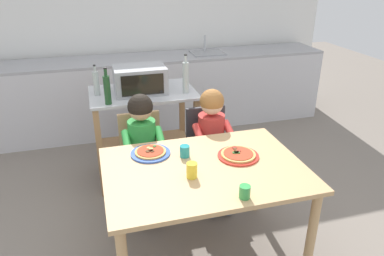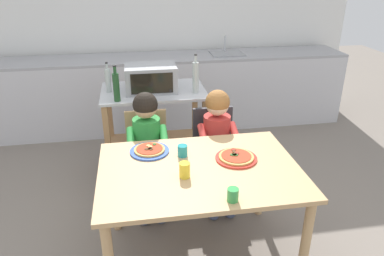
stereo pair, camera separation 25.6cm
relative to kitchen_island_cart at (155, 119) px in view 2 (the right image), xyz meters
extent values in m
plane|color=slate|center=(0.21, -0.14, -0.58)|extent=(10.87, 10.87, 0.00)
cube|color=white|center=(0.21, 1.55, 0.77)|extent=(4.99, 0.12, 2.70)
cube|color=silver|center=(0.21, 1.14, -0.14)|extent=(4.49, 0.60, 0.87)
cube|color=#9E9EA3|center=(0.21, 1.14, 0.31)|extent=(4.49, 0.60, 0.03)
cube|color=gray|center=(0.99, 1.14, 0.32)|extent=(0.40, 0.33, 0.02)
cylinder|color=#B7BABF|center=(0.99, 1.26, 0.42)|extent=(0.02, 0.02, 0.20)
cube|color=#B7BABF|center=(0.00, 0.00, 0.28)|extent=(0.95, 0.62, 0.02)
cube|color=#AD7F51|center=(0.00, 0.00, -0.27)|extent=(0.87, 0.57, 0.02)
cube|color=#AD7F51|center=(-0.43, -0.27, -0.16)|extent=(0.05, 0.05, 0.84)
cube|color=#AD7F51|center=(0.43, -0.27, -0.16)|extent=(0.05, 0.05, 0.84)
cube|color=#AD7F51|center=(-0.43, 0.27, -0.16)|extent=(0.05, 0.05, 0.84)
cube|color=#AD7F51|center=(0.43, 0.27, -0.16)|extent=(0.05, 0.05, 0.84)
cube|color=#999BA0|center=(-0.02, -0.01, 0.41)|extent=(0.45, 0.32, 0.24)
cube|color=black|center=(-0.02, -0.18, 0.41)|extent=(0.36, 0.01, 0.18)
cylinder|color=black|center=(0.14, -0.18, 0.34)|extent=(0.02, 0.01, 0.02)
cylinder|color=#1E4723|center=(-0.32, -0.24, 0.41)|extent=(0.06, 0.06, 0.24)
cylinder|color=#1E4723|center=(-0.32, -0.24, 0.56)|extent=(0.03, 0.03, 0.06)
cylinder|color=black|center=(-0.32, -0.24, 0.59)|extent=(0.03, 0.03, 0.01)
cylinder|color=#ADB7B2|center=(-0.40, 0.01, 0.39)|extent=(0.05, 0.05, 0.21)
cylinder|color=#ADB7B2|center=(-0.40, 0.01, 0.52)|extent=(0.02, 0.02, 0.05)
cylinder|color=black|center=(-0.40, 0.01, 0.56)|extent=(0.02, 0.02, 0.01)
cylinder|color=#ADB7B2|center=(0.37, -0.14, 0.43)|extent=(0.06, 0.06, 0.28)
cylinder|color=#ADB7B2|center=(0.37, -0.14, 0.60)|extent=(0.02, 0.02, 0.06)
cylinder|color=black|center=(0.37, -0.14, 0.63)|extent=(0.03, 0.03, 0.01)
cube|color=tan|center=(0.21, -1.22, 0.14)|extent=(1.29, 0.92, 0.03)
cylinder|color=tan|center=(0.79, -1.62, -0.23)|extent=(0.06, 0.06, 0.70)
cylinder|color=tan|center=(-0.38, -0.82, -0.23)|extent=(0.06, 0.06, 0.70)
cylinder|color=tan|center=(0.79, -0.82, -0.23)|extent=(0.06, 0.06, 0.70)
cube|color=tan|center=(-0.10, -0.54, -0.14)|extent=(0.36, 0.36, 0.04)
cube|color=tan|center=(-0.10, -0.38, 0.05)|extent=(0.34, 0.03, 0.38)
cylinder|color=tan|center=(0.05, -0.69, -0.36)|extent=(0.03, 0.03, 0.42)
cylinder|color=tan|center=(-0.25, -0.69, -0.36)|extent=(0.03, 0.03, 0.42)
cylinder|color=tan|center=(0.05, -0.39, -0.36)|extent=(0.03, 0.03, 0.42)
cylinder|color=tan|center=(-0.25, -0.39, -0.36)|extent=(0.03, 0.03, 0.42)
cube|color=#333338|center=(0.47, -0.57, -0.14)|extent=(0.36, 0.36, 0.04)
cube|color=#333338|center=(0.47, -0.41, 0.05)|extent=(0.34, 0.03, 0.38)
cylinder|color=#333338|center=(0.62, -0.72, -0.36)|extent=(0.03, 0.03, 0.42)
cylinder|color=#333338|center=(0.32, -0.72, -0.36)|extent=(0.03, 0.03, 0.42)
cylinder|color=#333338|center=(0.62, -0.42, -0.36)|extent=(0.03, 0.03, 0.42)
cylinder|color=#333338|center=(0.32, -0.42, -0.36)|extent=(0.03, 0.03, 0.42)
cube|color=#424C6B|center=(-0.03, -0.68, -0.10)|extent=(0.10, 0.30, 0.10)
cylinder|color=#424C6B|center=(-0.03, -0.81, -0.34)|extent=(0.08, 0.08, 0.44)
cube|color=#424C6B|center=(-0.17, -0.68, -0.10)|extent=(0.10, 0.30, 0.10)
cylinder|color=#424C6B|center=(-0.17, -0.81, -0.34)|extent=(0.08, 0.08, 0.44)
cylinder|color=green|center=(0.03, -0.64, 0.10)|extent=(0.06, 0.26, 0.15)
cylinder|color=green|center=(-0.23, -0.64, 0.10)|extent=(0.06, 0.26, 0.15)
cylinder|color=green|center=(-0.10, -0.54, 0.07)|extent=(0.22, 0.22, 0.33)
sphere|color=tan|center=(-0.10, -0.54, 0.34)|extent=(0.19, 0.19, 0.19)
sphere|color=black|center=(-0.10, -0.54, 0.35)|extent=(0.20, 0.20, 0.20)
cube|color=#424C6B|center=(0.54, -0.71, -0.10)|extent=(0.10, 0.30, 0.10)
cylinder|color=#424C6B|center=(0.54, -0.84, -0.34)|extent=(0.08, 0.08, 0.44)
cube|color=#424C6B|center=(0.40, -0.71, -0.10)|extent=(0.10, 0.30, 0.10)
cylinder|color=#424C6B|center=(0.40, -0.84, -0.34)|extent=(0.08, 0.08, 0.44)
cylinder|color=#BC332D|center=(0.60, -0.67, 0.10)|extent=(0.06, 0.26, 0.15)
cylinder|color=#BC332D|center=(0.34, -0.67, 0.10)|extent=(0.06, 0.26, 0.15)
cylinder|color=#BC332D|center=(0.47, -0.57, 0.07)|extent=(0.22, 0.22, 0.33)
sphere|color=beige|center=(0.47, -0.57, 0.33)|extent=(0.19, 0.19, 0.19)
sphere|color=#9E6633|center=(0.47, -0.57, 0.35)|extent=(0.20, 0.20, 0.20)
cylinder|color=#3356B7|center=(-0.10, -0.95, 0.16)|extent=(0.27, 0.27, 0.01)
cylinder|color=tan|center=(-0.10, -0.95, 0.17)|extent=(0.22, 0.22, 0.01)
cylinder|color=#B23D23|center=(-0.10, -0.95, 0.18)|extent=(0.18, 0.18, 0.00)
cylinder|color=#563319|center=(-0.12, -0.96, 0.18)|extent=(0.03, 0.03, 0.01)
cylinder|color=#563319|center=(-0.09, -0.96, 0.18)|extent=(0.03, 0.03, 0.01)
cylinder|color=#DBC666|center=(-0.10, -0.91, 0.18)|extent=(0.03, 0.03, 0.01)
cylinder|color=maroon|center=(-0.10, -0.95, 0.18)|extent=(0.03, 0.03, 0.01)
cylinder|color=#DBC666|center=(-0.09, -0.93, 0.18)|extent=(0.03, 0.03, 0.01)
cylinder|color=#386628|center=(-0.06, -0.89, 0.18)|extent=(0.02, 0.02, 0.01)
cylinder|color=red|center=(0.47, -1.14, 0.16)|extent=(0.28, 0.28, 0.01)
cylinder|color=tan|center=(0.47, -1.14, 0.17)|extent=(0.24, 0.24, 0.01)
cylinder|color=#B23D23|center=(0.47, -1.14, 0.18)|extent=(0.20, 0.20, 0.00)
cylinder|color=#386628|center=(0.45, -1.14, 0.18)|extent=(0.03, 0.03, 0.01)
cylinder|color=#386628|center=(0.46, -1.13, 0.18)|extent=(0.03, 0.03, 0.01)
cylinder|color=#386628|center=(0.47, -1.14, 0.18)|extent=(0.03, 0.03, 0.01)
cylinder|color=maroon|center=(0.47, -1.06, 0.18)|extent=(0.04, 0.04, 0.01)
cylinder|color=#563319|center=(0.47, -1.09, 0.18)|extent=(0.03, 0.03, 0.01)
cylinder|color=maroon|center=(0.48, -1.12, 0.18)|extent=(0.03, 0.03, 0.01)
cylinder|color=green|center=(0.32, -1.60, 0.19)|extent=(0.06, 0.06, 0.08)
cylinder|color=yellow|center=(0.10, -1.31, 0.20)|extent=(0.07, 0.07, 0.10)
cylinder|color=teal|center=(0.12, -1.04, 0.19)|extent=(0.07, 0.07, 0.08)
camera|label=1|loc=(-0.43, -3.17, 1.37)|focal=34.25mm
camera|label=2|loc=(-0.18, -3.22, 1.37)|focal=34.25mm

